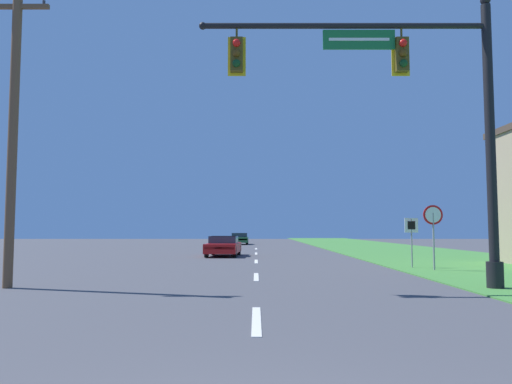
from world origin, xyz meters
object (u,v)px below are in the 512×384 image
Objects in this scene: signal_mast at (421,110)px; utility_pole_near at (13,123)px; car_ahead at (223,246)px; route_sign_post at (411,231)px; stop_sign at (433,223)px; far_car at (239,239)px.

utility_pole_near is (-11.35, 0.34, -0.29)m from signal_mast.
car_ahead is at bearing 111.42° from signal_mast.
car_ahead is 12.54m from route_sign_post.
utility_pole_near is (-4.88, -16.16, 3.98)m from car_ahead.
stop_sign is (8.83, -10.61, 1.26)m from car_ahead.
car_ahead is (-6.47, 16.50, -4.27)m from signal_mast.
far_car is 34.70m from stop_sign.
utility_pole_near is at bearing -106.79° from car_ahead.
signal_mast reaches higher than far_car.
route_sign_post is 0.23× the size of utility_pole_near.
utility_pole_near is at bearing 178.27° from signal_mast.
route_sign_post is at bearing 27.42° from utility_pole_near.
signal_mast reaches higher than stop_sign.
signal_mast is 8.19m from route_sign_post.
car_ahead is at bearing 132.11° from route_sign_post.
car_ahead is 13.86m from stop_sign.
far_car is 0.48× the size of utility_pole_near.
utility_pole_near is at bearing -152.58° from route_sign_post.
signal_mast reaches higher than car_ahead.
stop_sign is 0.28× the size of utility_pole_near.
far_car is at bearing 104.39° from stop_sign.
stop_sign is 15.03m from utility_pole_near.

